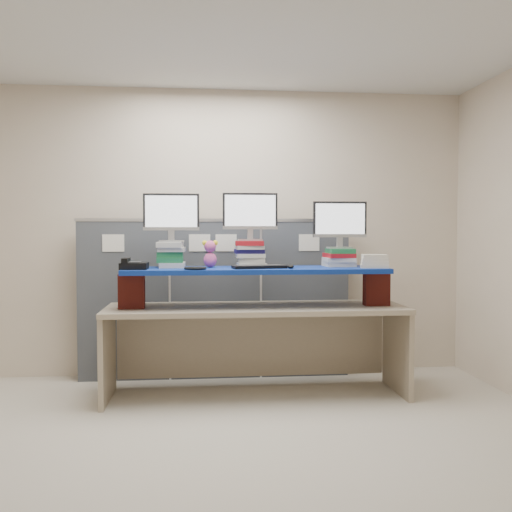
{
  "coord_description": "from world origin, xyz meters",
  "views": [
    {
      "loc": [
        -0.16,
        -3.65,
        1.41
      ],
      "look_at": [
        0.33,
        1.16,
        1.2
      ],
      "focal_mm": 40.0,
      "sensor_mm": 36.0,
      "label": 1
    }
  ],
  "objects": [
    {
      "name": "plush_toy",
      "position": [
        -0.06,
        1.24,
        1.22
      ],
      "size": [
        0.14,
        0.1,
        0.23
      ],
      "rotation": [
        0.0,
        0.0,
        -0.36
      ],
      "color": "#D55190",
      "rests_on": "blue_board"
    },
    {
      "name": "room",
      "position": [
        0.0,
        0.0,
        1.4
      ],
      "size": [
        5.0,
        4.0,
        2.8
      ],
      "color": "beige",
      "rests_on": "ground"
    },
    {
      "name": "mouse",
      "position": [
        0.6,
        1.03,
        1.12
      ],
      "size": [
        0.06,
        0.1,
        0.03
      ],
      "primitive_type": "ellipsoid",
      "rotation": [
        0.0,
        0.0,
        0.02
      ],
      "color": "black",
      "rests_on": "blue_board"
    },
    {
      "name": "monitor_left",
      "position": [
        -0.39,
        1.28,
        1.55
      ],
      "size": [
        0.48,
        0.13,
        0.41
      ],
      "rotation": [
        0.0,
        0.0,
        -0.0
      ],
      "color": "#9E9EA3",
      "rests_on": "book_stack_left"
    },
    {
      "name": "cubicle_partition",
      "position": [
        -0.0,
        1.78,
        0.77
      ],
      "size": [
        2.6,
        0.06,
        1.53
      ],
      "color": "#3F444B",
      "rests_on": "ground"
    },
    {
      "name": "book_stack_left",
      "position": [
        -0.4,
        1.27,
        1.21
      ],
      "size": [
        0.24,
        0.31,
        0.22
      ],
      "color": "#BABAB2",
      "rests_on": "blue_board"
    },
    {
      "name": "monitor_right",
      "position": [
        1.08,
        1.27,
        1.49
      ],
      "size": [
        0.48,
        0.13,
        0.41
      ],
      "rotation": [
        0.0,
        0.0,
        -0.0
      ],
      "color": "#9E9EA3",
      "rests_on": "book_stack_right"
    },
    {
      "name": "keyboard",
      "position": [
        0.34,
        1.06,
        1.11
      ],
      "size": [
        0.46,
        0.22,
        0.03
      ],
      "rotation": [
        0.0,
        0.0,
        0.17
      ],
      "color": "black",
      "rests_on": "blue_board"
    },
    {
      "name": "monitor_center",
      "position": [
        0.29,
        1.27,
        1.56
      ],
      "size": [
        0.48,
        0.13,
        0.41
      ],
      "rotation": [
        0.0,
        0.0,
        -0.0
      ],
      "color": "#9E9EA3",
      "rests_on": "book_stack_center"
    },
    {
      "name": "book_stack_right",
      "position": [
        1.07,
        1.27,
        1.18
      ],
      "size": [
        0.26,
        0.3,
        0.16
      ],
      "color": "#BABAB2",
      "rests_on": "blue_board"
    },
    {
      "name": "headset",
      "position": [
        -0.19,
        0.98,
        1.11
      ],
      "size": [
        0.21,
        0.21,
        0.02
      ],
      "primitive_type": "torus",
      "rotation": [
        0.0,
        0.0,
        -0.14
      ],
      "color": "black",
      "rests_on": "blue_board"
    },
    {
      "name": "desk_phone",
      "position": [
        -0.69,
        1.06,
        1.13
      ],
      "size": [
        0.22,
        0.2,
        0.09
      ],
      "rotation": [
        0.0,
        0.0,
        -0.02
      ],
      "color": "black",
      "rests_on": "blue_board"
    },
    {
      "name": "desk",
      "position": [
        0.33,
        1.16,
        0.62
      ],
      "size": [
        2.54,
        0.75,
        0.77
      ],
      "rotation": [
        0.0,
        0.0,
        -0.0
      ],
      "color": "tan",
      "rests_on": "ground"
    },
    {
      "name": "binder_stack",
      "position": [
        1.33,
        1.07,
        1.15
      ],
      "size": [
        0.27,
        0.23,
        0.11
      ],
      "rotation": [
        0.0,
        0.0,
        -0.2
      ],
      "color": "beige",
      "rests_on": "blue_board"
    },
    {
      "name": "book_stack_center",
      "position": [
        0.29,
        1.28,
        1.22
      ],
      "size": [
        0.27,
        0.31,
        0.23
      ],
      "color": "#BABAB2",
      "rests_on": "blue_board"
    },
    {
      "name": "brick_pier_right",
      "position": [
        1.36,
        1.1,
        0.92
      ],
      "size": [
        0.21,
        0.12,
        0.29
      ],
      "primitive_type": "cube",
      "rotation": [
        0.0,
        0.0,
        -0.0
      ],
      "color": "maroon",
      "rests_on": "desk"
    },
    {
      "name": "brick_pier_left",
      "position": [
        -0.71,
        1.11,
        0.92
      ],
      "size": [
        0.21,
        0.12,
        0.29
      ],
      "primitive_type": "cube",
      "rotation": [
        0.0,
        0.0,
        -0.0
      ],
      "color": "maroon",
      "rests_on": "desk"
    },
    {
      "name": "blue_board",
      "position": [
        0.33,
        1.16,
        1.08
      ],
      "size": [
        2.22,
        0.56,
        0.04
      ],
      "primitive_type": "cube",
      "rotation": [
        0.0,
        0.0,
        -0.0
      ],
      "color": "navy",
      "rests_on": "brick_pier_left"
    }
  ]
}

